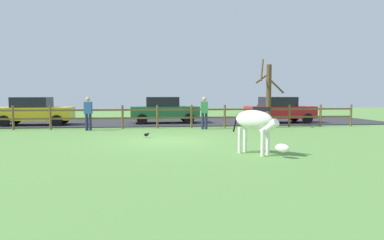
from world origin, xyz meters
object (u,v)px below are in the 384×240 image
at_px(parked_car_yellow, 34,111).
at_px(visitor_right_of_tree, 88,112).
at_px(crow_on_grass, 146,135).
at_px(bare_tree, 268,94).
at_px(visitor_left_of_tree, 204,111).
at_px(zebra, 256,123).
at_px(parked_car_green, 164,110).
at_px(parked_car_red, 279,110).

height_order(parked_car_yellow, visitor_right_of_tree, visitor_right_of_tree).
distance_m(crow_on_grass, visitor_right_of_tree, 4.34).
distance_m(bare_tree, crow_on_grass, 7.53).
relative_size(crow_on_grass, visitor_right_of_tree, 0.13).
height_order(crow_on_grass, visitor_left_of_tree, visitor_left_of_tree).
xyz_separation_m(zebra, visitor_left_of_tree, (-0.41, 7.46, -0.02)).
xyz_separation_m(zebra, parked_car_green, (-2.33, 10.91, -0.08)).
bearing_deg(parked_car_green, parked_car_red, -5.31).
bearing_deg(crow_on_grass, visitor_right_of_tree, 132.17).
bearing_deg(parked_car_yellow, crow_on_grass, -43.71).
distance_m(zebra, parked_car_green, 11.16).
relative_size(zebra, visitor_right_of_tree, 0.97).
bearing_deg(visitor_left_of_tree, visitor_right_of_tree, 179.58).
distance_m(parked_car_green, visitor_right_of_tree, 5.11).
relative_size(parked_car_green, visitor_left_of_tree, 2.48).
relative_size(parked_car_green, parked_car_red, 1.00).
relative_size(parked_car_red, visitor_left_of_tree, 2.49).
xyz_separation_m(crow_on_grass, parked_car_yellow, (-6.29, 6.02, 0.72)).
xyz_separation_m(parked_car_red, visitor_left_of_tree, (-5.00, -2.81, 0.06)).
xyz_separation_m(parked_car_green, visitor_right_of_tree, (-3.81, -3.41, 0.06)).
distance_m(parked_car_green, parked_car_yellow, 7.26).
distance_m(parked_car_red, visitor_right_of_tree, 11.08).
relative_size(crow_on_grass, parked_car_yellow, 0.05).
xyz_separation_m(bare_tree, parked_car_yellow, (-12.67, 2.38, -0.94)).
bearing_deg(parked_car_red, parked_car_yellow, 179.65).
relative_size(zebra, crow_on_grass, 7.39).
distance_m(zebra, parked_car_yellow, 14.10).
distance_m(parked_car_green, parked_car_red, 6.95).
bearing_deg(zebra, bare_tree, 68.76).
height_order(parked_car_green, visitor_left_of_tree, visitor_left_of_tree).
xyz_separation_m(visitor_left_of_tree, visitor_right_of_tree, (-5.73, 0.04, 0.00)).
bearing_deg(visitor_left_of_tree, zebra, -86.86).
bearing_deg(parked_car_red, crow_on_grass, -142.98).
height_order(crow_on_grass, parked_car_yellow, parked_car_yellow).
bearing_deg(visitor_right_of_tree, parked_car_red, 14.47).
bearing_deg(zebra, parked_car_yellow, 132.75).
height_order(crow_on_grass, visitor_right_of_tree, visitor_right_of_tree).
height_order(bare_tree, parked_car_red, bare_tree).
xyz_separation_m(crow_on_grass, visitor_left_of_tree, (2.87, 3.12, 0.78)).
distance_m(crow_on_grass, visitor_left_of_tree, 4.31).
relative_size(crow_on_grass, parked_car_red, 0.05).
bearing_deg(bare_tree, crow_on_grass, -150.30).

